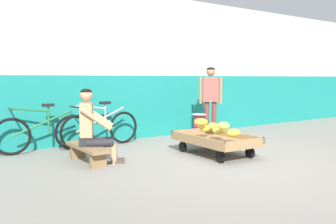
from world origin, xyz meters
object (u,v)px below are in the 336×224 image
at_px(plastic_crate, 199,136).
at_px(customer_adult, 211,94).
at_px(weighing_scale, 199,121).
at_px(bicycle_near_left, 43,133).
at_px(vendor_seated, 93,126).
at_px(bicycle_far_left, 101,128).
at_px(banana_cart, 215,141).
at_px(low_bench, 87,150).

xyz_separation_m(plastic_crate, customer_adult, (0.58, 0.31, 0.80)).
bearing_deg(weighing_scale, bicycle_near_left, 162.57).
bearing_deg(vendor_seated, bicycle_far_left, 60.26).
distance_m(banana_cart, weighing_scale, 1.13).
bearing_deg(banana_cart, plastic_crate, 64.63).
bearing_deg(bicycle_near_left, low_bench, -74.68).
height_order(bicycle_near_left, bicycle_far_left, same).
bearing_deg(customer_adult, weighing_scale, -152.03).
distance_m(banana_cart, low_bench, 2.12).
bearing_deg(low_bench, plastic_crate, 7.01).
xyz_separation_m(bicycle_near_left, bicycle_far_left, (1.08, -0.04, 0.00)).
height_order(vendor_seated, weighing_scale, vendor_seated).
bearing_deg(banana_cart, bicycle_far_left, 124.30).
xyz_separation_m(low_bench, bicycle_far_left, (0.75, 1.14, 0.15)).
bearing_deg(customer_adult, low_bench, -168.69).
xyz_separation_m(low_bench, weighing_scale, (2.48, 0.30, 0.25)).
relative_size(banana_cart, weighing_scale, 4.91).
distance_m(banana_cart, bicycle_near_left, 2.99).
bearing_deg(weighing_scale, vendor_seated, -171.81).
bearing_deg(plastic_crate, bicycle_far_left, 154.14).
bearing_deg(plastic_crate, customer_adult, 27.89).
height_order(low_bench, vendor_seated, vendor_seated).
distance_m(plastic_crate, bicycle_near_left, 2.95).
xyz_separation_m(vendor_seated, plastic_crate, (2.40, 0.35, -0.42)).
xyz_separation_m(vendor_seated, weighing_scale, (2.40, 0.35, -0.11)).
bearing_deg(customer_adult, vendor_seated, -167.64).
relative_size(plastic_crate, customer_adult, 0.24).
bearing_deg(low_bench, bicycle_near_left, 105.32).
distance_m(bicycle_far_left, customer_adult, 2.44).
xyz_separation_m(weighing_scale, bicycle_far_left, (-1.73, 0.84, -0.10)).
bearing_deg(bicycle_near_left, plastic_crate, -17.41).
relative_size(low_bench, plastic_crate, 3.06).
distance_m(weighing_scale, bicycle_far_left, 1.92).
distance_m(vendor_seated, plastic_crate, 2.46).
distance_m(vendor_seated, bicycle_near_left, 1.31).
relative_size(plastic_crate, bicycle_near_left, 0.22).
bearing_deg(weighing_scale, low_bench, -173.01).
relative_size(weighing_scale, bicycle_far_left, 0.18).
distance_m(banana_cart, customer_adult, 1.82).
xyz_separation_m(bicycle_far_left, customer_adult, (2.30, -0.53, 0.60)).
bearing_deg(vendor_seated, customer_adult, 12.36).
bearing_deg(plastic_crate, banana_cart, -115.37).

